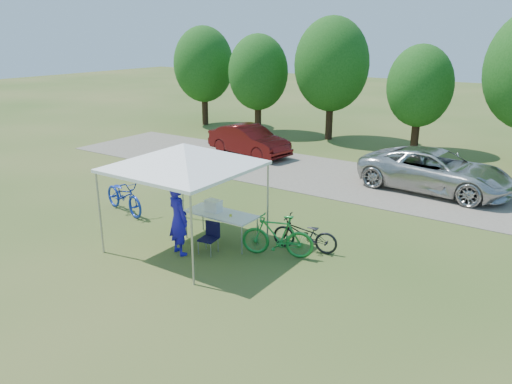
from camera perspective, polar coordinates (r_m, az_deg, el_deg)
ground at (r=13.20m, az=-7.77°, el=-6.11°), size 100.00×100.00×0.00m
gravel_strip at (r=19.51m, az=7.99°, el=1.89°), size 24.00×5.00×0.02m
canopy at (r=12.37m, az=-8.28°, el=5.19°), size 4.53×4.53×3.00m
treeline at (r=24.52m, az=14.20°, el=13.17°), size 24.89×4.28×6.30m
folding_table at (r=13.10m, az=-4.04°, el=-2.59°), size 1.95×0.81×0.80m
folding_chair at (r=12.60m, az=-5.25°, el=-4.90°), size 0.46×0.47×0.80m
cooler at (r=13.18m, az=-4.89°, el=-1.57°), size 0.43×0.29×0.31m
ice_cream_cup at (r=12.84m, az=-2.92°, el=-2.69°), size 0.07×0.07×0.05m
cyclist at (r=12.47m, az=-8.87°, el=-3.06°), size 0.78×0.63×1.84m
bike_blue at (r=15.79m, az=-14.86°, el=-0.38°), size 2.18×1.20×1.09m
bike_green at (r=12.32m, az=2.47°, el=-5.00°), size 1.87×1.10×1.09m
bike_dark at (r=12.71m, az=5.59°, el=-4.82°), size 1.77×0.91×0.89m
minivan at (r=18.36m, az=19.83°, el=2.31°), size 5.32×2.76×1.43m
sedan at (r=22.40m, az=-0.80°, el=5.93°), size 4.23×2.10×1.33m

